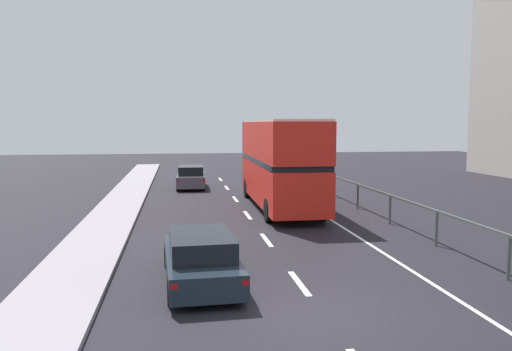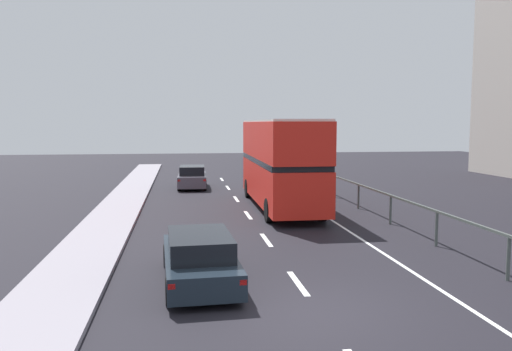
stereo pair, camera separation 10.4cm
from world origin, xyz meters
TOP-DOWN VIEW (x-y plane):
  - ground_plane at (0.00, 0.00)m, footprint 75.37×120.00m
  - near_sidewalk_kerb at (-5.87, 0.00)m, footprint 2.12×80.00m
  - lane_paint_markings at (2.18, 8.27)m, footprint 3.49×46.00m
  - bridge_side_railing at (5.45, 9.00)m, footprint 0.10×42.00m
  - double_decker_bus_red at (1.81, 13.65)m, footprint 2.62×10.33m
  - hatchback_car_near at (-2.49, 2.36)m, footprint 1.96×4.63m
  - sedan_car_ahead at (-2.24, 21.98)m, footprint 1.88×4.13m

SIDE VIEW (x-z plane):
  - ground_plane at x=0.00m, z-range -0.10..0.00m
  - lane_paint_markings at x=2.18m, z-range 0.00..0.01m
  - near_sidewalk_kerb at x=-5.87m, z-range 0.00..0.14m
  - hatchback_car_near at x=-2.49m, z-range -0.02..1.29m
  - sedan_car_ahead at x=-2.24m, z-range -0.03..1.39m
  - bridge_side_railing at x=5.45m, z-range 0.38..1.58m
  - double_decker_bus_red at x=1.81m, z-range 0.15..4.40m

